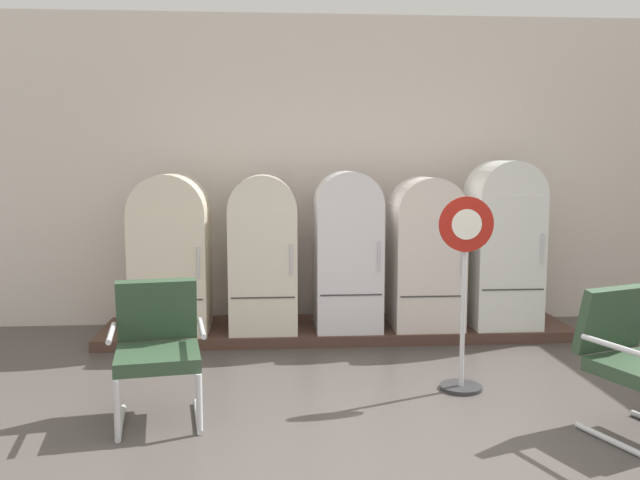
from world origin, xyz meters
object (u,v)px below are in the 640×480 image
(refrigerator_2, at_px, (347,245))
(armchair_left, at_px, (158,343))
(refrigerator_1, at_px, (263,248))
(armchair_right, at_px, (634,353))
(refrigerator_4, at_px, (503,239))
(refrigerator_3, at_px, (426,248))
(refrigerator_0, at_px, (171,249))
(sign_stand, at_px, (464,302))

(refrigerator_2, relative_size, armchair_left, 1.65)
(refrigerator_1, distance_m, armchair_right, 3.44)
(refrigerator_4, bearing_deg, refrigerator_3, 178.83)
(refrigerator_1, bearing_deg, refrigerator_0, -179.93)
(refrigerator_2, height_order, armchair_right, refrigerator_2)
(refrigerator_2, relative_size, sign_stand, 1.04)
(refrigerator_0, bearing_deg, refrigerator_3, -0.51)
(refrigerator_0, height_order, refrigerator_3, refrigerator_0)
(refrigerator_3, xyz_separation_m, armchair_right, (0.79, -2.43, -0.36))
(refrigerator_3, xyz_separation_m, armchair_left, (-2.28, -1.96, -0.36))
(refrigerator_2, bearing_deg, armchair_left, -127.61)
(refrigerator_2, distance_m, armchair_left, 2.50)
(refrigerator_0, bearing_deg, armchair_left, -84.65)
(sign_stand, bearing_deg, refrigerator_2, 114.08)
(armchair_left, xyz_separation_m, armchair_right, (3.07, -0.48, 0.00))
(refrigerator_2, xyz_separation_m, armchair_left, (-1.51, -1.96, -0.39))
(refrigerator_0, bearing_deg, sign_stand, -33.57)
(refrigerator_4, distance_m, armchair_right, 2.46)
(refrigerator_4, xyz_separation_m, armchair_left, (-3.05, -1.94, -0.45))
(sign_stand, bearing_deg, refrigerator_1, 133.69)
(refrigerator_0, distance_m, refrigerator_2, 1.69)
(refrigerator_3, height_order, sign_stand, refrigerator_3)
(refrigerator_2, bearing_deg, sign_stand, -65.92)
(armchair_right, bearing_deg, sign_stand, 134.75)
(refrigerator_3, relative_size, sign_stand, 1.00)
(refrigerator_1, relative_size, refrigerator_4, 0.92)
(refrigerator_3, bearing_deg, refrigerator_1, 179.18)
(refrigerator_4, bearing_deg, armchair_right, -89.65)
(refrigerator_1, xyz_separation_m, armchair_right, (2.37, -2.45, -0.37))
(armchair_left, height_order, sign_stand, sign_stand)
(refrigerator_0, xyz_separation_m, armchair_right, (3.25, -2.45, -0.37))
(armchair_left, relative_size, armchair_right, 1.00)
(refrigerator_4, bearing_deg, sign_stand, -118.46)
(refrigerator_1, distance_m, refrigerator_4, 2.36)
(armchair_left, bearing_deg, refrigerator_1, 70.77)
(refrigerator_0, height_order, sign_stand, refrigerator_0)
(refrigerator_2, distance_m, refrigerator_4, 1.54)
(refrigerator_2, bearing_deg, refrigerator_1, 178.55)
(refrigerator_3, distance_m, armchair_left, 3.02)
(refrigerator_0, height_order, refrigerator_1, refrigerator_0)
(armchair_left, bearing_deg, refrigerator_0, 95.35)
(armchair_right, bearing_deg, refrigerator_0, 142.97)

